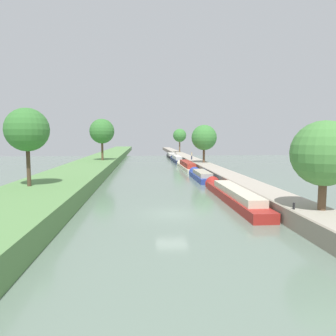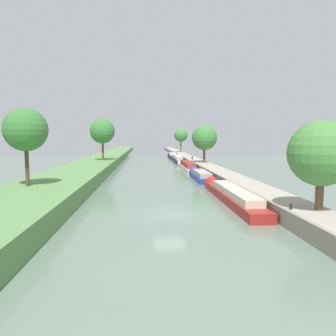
{
  "view_description": "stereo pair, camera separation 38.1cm",
  "coord_description": "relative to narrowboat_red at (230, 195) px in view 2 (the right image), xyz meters",
  "views": [
    {
      "loc": [
        -2.27,
        -24.62,
        6.08
      ],
      "look_at": [
        1.88,
        27.27,
        1.0
      ],
      "focal_mm": 33.7,
      "sensor_mm": 36.0,
      "label": 1
    },
    {
      "loc": [
        -1.89,
        -24.65,
        6.08
      ],
      "look_at": [
        1.88,
        27.27,
        1.0
      ],
      "focal_mm": 33.7,
      "sensor_mm": 36.0,
      "label": 2
    }
  ],
  "objects": [
    {
      "name": "ground_plane",
      "position": [
        -6.26,
        -4.72,
        -0.6
      ],
      "size": [
        160.0,
        160.0,
        0.0
      ],
      "primitive_type": "plane",
      "color": "slate"
    },
    {
      "name": "left_grassy_bank",
      "position": [
        -17.74,
        -4.72,
        0.22
      ],
      "size": [
        7.58,
        260.0,
        1.63
      ],
      "color": "#5B894C",
      "rests_on": "ground_plane"
    },
    {
      "name": "right_towpath",
      "position": [
        2.97,
        -4.72,
        -0.0
      ],
      "size": [
        3.09,
        260.0,
        1.18
      ],
      "color": "#A89E8E",
      "rests_on": "ground_plane"
    },
    {
      "name": "stone_quay",
      "position": [
        1.3,
        -4.72,
        0.02
      ],
      "size": [
        0.25,
        260.0,
        1.23
      ],
      "color": "gray",
      "rests_on": "ground_plane"
    },
    {
      "name": "narrowboat_red",
      "position": [
        0.0,
        0.0,
        0.0
      ],
      "size": [
        1.93,
        17.12,
        1.94
      ],
      "color": "maroon",
      "rests_on": "ground_plane"
    },
    {
      "name": "narrowboat_blue",
      "position": [
        -0.16,
        15.77,
        -0.07
      ],
      "size": [
        2.01,
        11.04,
        1.9
      ],
      "color": "#283D93",
      "rests_on": "ground_plane"
    },
    {
      "name": "narrowboat_cream",
      "position": [
        -0.14,
        31.08,
        0.01
      ],
      "size": [
        1.9,
        17.1,
        2.09
      ],
      "color": "beige",
      "rests_on": "ground_plane"
    },
    {
      "name": "narrowboat_navy",
      "position": [
        -0.17,
        49.0,
        0.06
      ],
      "size": [
        1.81,
        15.59,
        2.07
      ],
      "color": "#141E42",
      "rests_on": "ground_plane"
    },
    {
      "name": "narrowboat_black",
      "position": [
        -0.13,
        64.62,
        -0.01
      ],
      "size": [
        1.99,
        11.48,
        2.04
      ],
      "color": "black",
      "rests_on": "ground_plane"
    },
    {
      "name": "tree_rightbank_near",
      "position": [
        3.52,
        -9.26,
        4.4
      ],
      "size": [
        4.38,
        4.38,
        6.03
      ],
      "color": "brown",
      "rests_on": "right_towpath"
    },
    {
      "name": "tree_rightbank_midnear",
      "position": [
        3.31,
        31.12,
        5.42
      ],
      "size": [
        4.89,
        4.89,
        7.29
      ],
      "color": "brown",
      "rests_on": "right_towpath"
    },
    {
      "name": "tree_rightbank_midfar",
      "position": [
        3.71,
        75.1,
        6.09
      ],
      "size": [
        4.38,
        4.38,
        7.73
      ],
      "color": "brown",
      "rests_on": "right_towpath"
    },
    {
      "name": "tree_leftbank_downstream",
      "position": [
        -18.93,
        0.15,
        6.15
      ],
      "size": [
        3.92,
        3.92,
        7.1
      ],
      "color": "#4C3828",
      "rests_on": "left_grassy_bank"
    },
    {
      "name": "tree_leftbank_upstream",
      "position": [
        -16.4,
        32.85,
        6.64
      ],
      "size": [
        4.78,
        4.78,
        8.02
      ],
      "color": "brown",
      "rests_on": "left_grassy_bank"
    },
    {
      "name": "person_walking",
      "position": [
        2.26,
        39.7,
        1.46
      ],
      "size": [
        0.34,
        0.34,
        1.66
      ],
      "color": "#282D42",
      "rests_on": "right_towpath"
    },
    {
      "name": "mooring_bollard_near",
      "position": [
        1.72,
        -8.95,
        0.81
      ],
      "size": [
        0.16,
        0.16,
        0.45
      ],
      "color": "black",
      "rests_on": "right_towpath"
    },
    {
      "name": "mooring_bollard_far",
      "position": [
        1.72,
        70.0,
        0.81
      ],
      "size": [
        0.16,
        0.16,
        0.45
      ],
      "color": "black",
      "rests_on": "right_towpath"
    }
  ]
}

